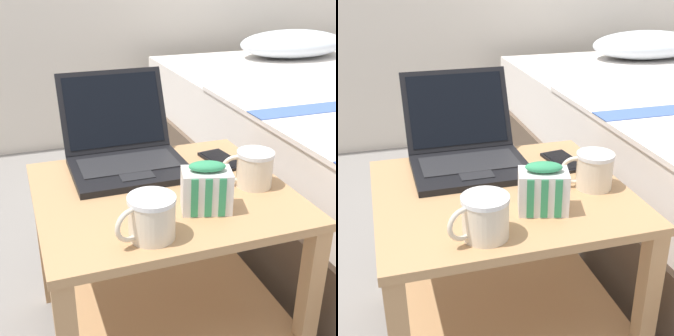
{
  "view_description": "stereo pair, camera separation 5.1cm",
  "coord_description": "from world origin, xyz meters",
  "views": [
    {
      "loc": [
        -0.34,
        -1.02,
        1.0
      ],
      "look_at": [
        0.0,
        -0.04,
        0.55
      ],
      "focal_mm": 50.0,
      "sensor_mm": 36.0,
      "label": 1
    },
    {
      "loc": [
        -0.29,
        -1.03,
        1.0
      ],
      "look_at": [
        0.0,
        -0.04,
        0.55
      ],
      "focal_mm": 50.0,
      "sensor_mm": 36.0,
      "label": 2
    }
  ],
  "objects": [
    {
      "name": "ground_plane",
      "position": [
        0.0,
        0.0,
        0.0
      ],
      "size": [
        8.0,
        8.0,
        0.0
      ],
      "primitive_type": "plane",
      "color": "gray"
    },
    {
      "name": "bedside_table",
      "position": [
        0.0,
        0.0,
        0.3
      ],
      "size": [
        0.64,
        0.57,
        0.47
      ],
      "color": "tan",
      "rests_on": "ground_plane"
    },
    {
      "name": "laptop",
      "position": [
        -0.05,
        0.19,
        0.52
      ],
      "size": [
        0.32,
        0.35,
        0.24
      ],
      "color": "black",
      "rests_on": "bedside_table"
    },
    {
      "name": "mug_front_left",
      "position": [
        0.23,
        -0.05,
        0.52
      ],
      "size": [
        0.14,
        0.1,
        0.09
      ],
      "color": "beige",
      "rests_on": "bedside_table"
    },
    {
      "name": "mug_front_right",
      "position": [
        -0.09,
        -0.2,
        0.52
      ],
      "size": [
        0.14,
        0.1,
        0.1
      ],
      "color": "beige",
      "rests_on": "bedside_table"
    },
    {
      "name": "snack_bag",
      "position": [
        0.06,
        -0.13,
        0.52
      ],
      "size": [
        0.13,
        0.1,
        0.12
      ],
      "color": "silver",
      "rests_on": "bedside_table"
    },
    {
      "name": "cell_phone",
      "position": [
        0.22,
        0.12,
        0.47
      ],
      "size": [
        0.1,
        0.16,
        0.01
      ],
      "color": "black",
      "rests_on": "bedside_table"
    }
  ]
}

